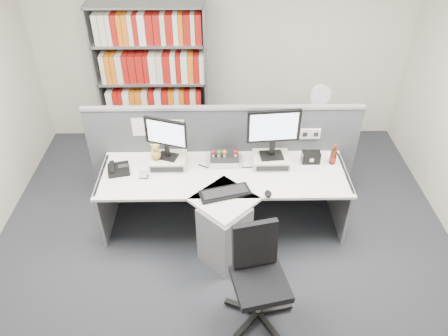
{
  "coord_description": "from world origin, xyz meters",
  "views": [
    {
      "loc": [
        -0.05,
        -2.69,
        3.47
      ],
      "look_at": [
        0.0,
        0.65,
        0.92
      ],
      "focal_mm": 34.2,
      "sensor_mm": 36.0,
      "label": 1
    }
  ],
  "objects_px": {
    "monitor_right": "(273,130)",
    "desk": "(224,207)",
    "cola_bottle": "(333,157)",
    "speaker": "(311,157)",
    "monitor_left": "(166,135)",
    "desk_phone": "(118,169)",
    "mouse": "(268,194)",
    "office_chair": "(258,273)",
    "desk_calendar": "(143,174)",
    "desk_fan": "(320,97)",
    "shelving_unit": "(153,82)",
    "filing_cabinet": "(313,140)",
    "desktop_pc": "(225,159)",
    "keyboard": "(225,193)"
  },
  "relations": [
    {
      "from": "desk_phone",
      "to": "filing_cabinet",
      "type": "height_order",
      "value": "desk_phone"
    },
    {
      "from": "desk_fan",
      "to": "shelving_unit",
      "type": "bearing_deg",
      "value": 167.92
    },
    {
      "from": "desk",
      "to": "monitor_right",
      "type": "distance_m",
      "value": 0.94
    },
    {
      "from": "desk",
      "to": "office_chair",
      "type": "xyz_separation_m",
      "value": [
        0.28,
        -0.91,
        0.05
      ]
    },
    {
      "from": "monitor_right",
      "to": "office_chair",
      "type": "bearing_deg",
      "value": -99.97
    },
    {
      "from": "office_chair",
      "to": "desk",
      "type": "bearing_deg",
      "value": 107.05
    },
    {
      "from": "mouse",
      "to": "desk_calendar",
      "type": "distance_m",
      "value": 1.29
    },
    {
      "from": "desk",
      "to": "filing_cabinet",
      "type": "distance_m",
      "value": 1.85
    },
    {
      "from": "cola_bottle",
      "to": "office_chair",
      "type": "bearing_deg",
      "value": -124.49
    },
    {
      "from": "monitor_right",
      "to": "mouse",
      "type": "relative_size",
      "value": 5.21
    },
    {
      "from": "desk_calendar",
      "to": "keyboard",
      "type": "bearing_deg",
      "value": -18.49
    },
    {
      "from": "monitor_right",
      "to": "mouse",
      "type": "bearing_deg",
      "value": -98.75
    },
    {
      "from": "cola_bottle",
      "to": "shelving_unit",
      "type": "bearing_deg",
      "value": 144.74
    },
    {
      "from": "monitor_left",
      "to": "keyboard",
      "type": "height_order",
      "value": "monitor_left"
    },
    {
      "from": "desktop_pc",
      "to": "cola_bottle",
      "type": "xyz_separation_m",
      "value": [
        1.16,
        -0.05,
        0.05
      ]
    },
    {
      "from": "monitor_right",
      "to": "filing_cabinet",
      "type": "relative_size",
      "value": 0.79
    },
    {
      "from": "desk_phone",
      "to": "monitor_left",
      "type": "bearing_deg",
      "value": 12.63
    },
    {
      "from": "keyboard",
      "to": "speaker",
      "type": "relative_size",
      "value": 2.76
    },
    {
      "from": "monitor_left",
      "to": "monitor_right",
      "type": "bearing_deg",
      "value": 0.01
    },
    {
      "from": "mouse",
      "to": "cola_bottle",
      "type": "distance_m",
      "value": 0.91
    },
    {
      "from": "monitor_left",
      "to": "desk_phone",
      "type": "bearing_deg",
      "value": -167.37
    },
    {
      "from": "monitor_left",
      "to": "office_chair",
      "type": "bearing_deg",
      "value": -56.13
    },
    {
      "from": "shelving_unit",
      "to": "office_chair",
      "type": "height_order",
      "value": "shelving_unit"
    },
    {
      "from": "desk_calendar",
      "to": "cola_bottle",
      "type": "xyz_separation_m",
      "value": [
        2.0,
        0.21,
        0.04
      ]
    },
    {
      "from": "monitor_left",
      "to": "keyboard",
      "type": "distance_m",
      "value": 0.85
    },
    {
      "from": "shelving_unit",
      "to": "desk_fan",
      "type": "height_order",
      "value": "shelving_unit"
    },
    {
      "from": "desktop_pc",
      "to": "keyboard",
      "type": "xyz_separation_m",
      "value": [
        -0.01,
        -0.54,
        -0.02
      ]
    },
    {
      "from": "monitor_left",
      "to": "desk_calendar",
      "type": "height_order",
      "value": "monitor_left"
    },
    {
      "from": "monitor_right",
      "to": "cola_bottle",
      "type": "height_order",
      "value": "monitor_right"
    },
    {
      "from": "desk_phone",
      "to": "office_chair",
      "type": "relative_size",
      "value": 0.27
    },
    {
      "from": "monitor_right",
      "to": "speaker",
      "type": "distance_m",
      "value": 0.57
    },
    {
      "from": "desk_phone",
      "to": "monitor_right",
      "type": "bearing_deg",
      "value": 4.1
    },
    {
      "from": "filing_cabinet",
      "to": "desk_fan",
      "type": "height_order",
      "value": "desk_fan"
    },
    {
      "from": "filing_cabinet",
      "to": "office_chair",
      "type": "relative_size",
      "value": 0.73
    },
    {
      "from": "desktop_pc",
      "to": "desk_phone",
      "type": "xyz_separation_m",
      "value": [
        -1.12,
        -0.16,
        -0.0
      ]
    },
    {
      "from": "shelving_unit",
      "to": "filing_cabinet",
      "type": "height_order",
      "value": "shelving_unit"
    },
    {
      "from": "desk_phone",
      "to": "office_chair",
      "type": "xyz_separation_m",
      "value": [
        1.39,
        -1.18,
        -0.25
      ]
    },
    {
      "from": "desk_phone",
      "to": "shelving_unit",
      "type": "relative_size",
      "value": 0.13
    },
    {
      "from": "desk_calendar",
      "to": "cola_bottle",
      "type": "distance_m",
      "value": 2.01
    },
    {
      "from": "cola_bottle",
      "to": "desk_calendar",
      "type": "bearing_deg",
      "value": -173.96
    },
    {
      "from": "monitor_left",
      "to": "desk_fan",
      "type": "relative_size",
      "value": 1.02
    },
    {
      "from": "desk_calendar",
      "to": "shelving_unit",
      "type": "relative_size",
      "value": 0.05
    },
    {
      "from": "desk",
      "to": "monitor_right",
      "type": "height_order",
      "value": "monitor_right"
    },
    {
      "from": "monitor_right",
      "to": "speaker",
      "type": "relative_size",
      "value": 2.88
    },
    {
      "from": "keyboard",
      "to": "desk_calendar",
      "type": "relative_size",
      "value": 4.97
    },
    {
      "from": "desk_fan",
      "to": "monitor_left",
      "type": "bearing_deg",
      "value": -150.44
    },
    {
      "from": "desk",
      "to": "desk_fan",
      "type": "height_order",
      "value": "desk_fan"
    },
    {
      "from": "monitor_right",
      "to": "cola_bottle",
      "type": "distance_m",
      "value": 0.75
    },
    {
      "from": "keyboard",
      "to": "desk_phone",
      "type": "height_order",
      "value": "desk_phone"
    },
    {
      "from": "monitor_right",
      "to": "desk",
      "type": "bearing_deg",
      "value": -142.97
    }
  ]
}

